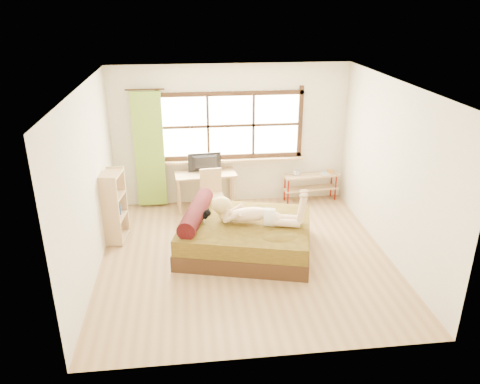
{
  "coord_description": "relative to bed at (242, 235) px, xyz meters",
  "views": [
    {
      "loc": [
        -0.83,
        -6.4,
        3.81
      ],
      "look_at": [
        -0.06,
        0.2,
        1.03
      ],
      "focal_mm": 35.0,
      "sensor_mm": 36.0,
      "label": 1
    }
  ],
  "objects": [
    {
      "name": "chair",
      "position": [
        -0.4,
        1.37,
        0.22
      ],
      "size": [
        0.44,
        0.44,
        0.9
      ],
      "rotation": [
        0.0,
        0.0,
        0.09
      ],
      "color": "tan",
      "rests_on": "floor"
    },
    {
      "name": "cup",
      "position": [
        1.3,
        1.86,
        0.32
      ],
      "size": [
        0.15,
        0.15,
        0.11
      ],
      "primitive_type": "imported",
      "rotation": [
        0.0,
        0.0,
        0.11
      ],
      "color": "gray",
      "rests_on": "pipe_shelf"
    },
    {
      "name": "wall_back",
      "position": [
        0.02,
        2.04,
        1.07
      ],
      "size": [
        4.5,
        0.0,
        4.5
      ],
      "primitive_type": "plane",
      "rotation": [
        1.57,
        0.0,
        0.0
      ],
      "color": "silver",
      "rests_on": "floor"
    },
    {
      "name": "curtain",
      "position": [
        -1.53,
        1.92,
        0.87
      ],
      "size": [
        0.55,
        0.1,
        2.2
      ],
      "primitive_type": "cube",
      "color": "#679B2A",
      "rests_on": "wall_back"
    },
    {
      "name": "wall_right",
      "position": [
        2.27,
        -0.21,
        1.07
      ],
      "size": [
        0.0,
        4.5,
        4.5
      ],
      "primitive_type": "plane",
      "rotation": [
        1.57,
        0.0,
        -1.57
      ],
      "color": "silver",
      "rests_on": "floor"
    },
    {
      "name": "wall_front",
      "position": [
        0.02,
        -2.46,
        1.07
      ],
      "size": [
        4.5,
        0.0,
        4.5
      ],
      "primitive_type": "plane",
      "rotation": [
        -1.57,
        0.0,
        0.0
      ],
      "color": "silver",
      "rests_on": "floor"
    },
    {
      "name": "woman",
      "position": [
        0.2,
        -0.06,
        0.54
      ],
      "size": [
        1.49,
        0.75,
        0.61
      ],
      "primitive_type": null,
      "rotation": [
        0.0,
        0.0,
        -0.25
      ],
      "color": "beige",
      "rests_on": "bed"
    },
    {
      "name": "bed",
      "position": [
        0.0,
        0.0,
        0.0
      ],
      "size": [
        2.39,
        2.09,
        0.78
      ],
      "rotation": [
        0.0,
        0.0,
        -0.25
      ],
      "color": "black",
      "rests_on": "floor"
    },
    {
      "name": "pipe_shelf",
      "position": [
        1.61,
        1.86,
        0.12
      ],
      "size": [
        1.12,
        0.39,
        0.62
      ],
      "rotation": [
        0.0,
        0.0,
        0.11
      ],
      "color": "tan",
      "rests_on": "floor"
    },
    {
      "name": "floor",
      "position": [
        0.02,
        -0.21,
        -0.28
      ],
      "size": [
        4.5,
        4.5,
        0.0
      ],
      "primitive_type": "plane",
      "color": "#9E754C",
      "rests_on": "ground"
    },
    {
      "name": "monitor",
      "position": [
        -0.5,
        1.79,
        0.62
      ],
      "size": [
        0.64,
        0.14,
        0.36
      ],
      "primitive_type": "imported",
      "rotation": [
        0.0,
        0.0,
        3.23
      ],
      "color": "black",
      "rests_on": "desk"
    },
    {
      "name": "kitten",
      "position": [
        -0.67,
        0.09,
        0.36
      ],
      "size": [
        0.33,
        0.2,
        0.24
      ],
      "primitive_type": null,
      "rotation": [
        0.0,
        0.0,
        -0.25
      ],
      "color": "black",
      "rests_on": "bed"
    },
    {
      "name": "book",
      "position": [
        1.8,
        1.86,
        0.28
      ],
      "size": [
        0.19,
        0.25,
        0.02
      ],
      "primitive_type": "imported",
      "rotation": [
        0.0,
        0.0,
        0.11
      ],
      "color": "gray",
      "rests_on": "pipe_shelf"
    },
    {
      "name": "desk",
      "position": [
        -0.5,
        1.74,
        0.35
      ],
      "size": [
        1.19,
        0.62,
        0.72
      ],
      "rotation": [
        0.0,
        0.0,
        0.09
      ],
      "color": "tan",
      "rests_on": "floor"
    },
    {
      "name": "window",
      "position": [
        0.02,
        2.01,
        1.23
      ],
      "size": [
        2.8,
        0.16,
        1.46
      ],
      "color": "#FFEDBF",
      "rests_on": "wall_back"
    },
    {
      "name": "bookshelf",
      "position": [
        -2.06,
        0.6,
        0.34
      ],
      "size": [
        0.37,
        0.56,
        1.21
      ],
      "rotation": [
        0.0,
        0.0,
        -0.14
      ],
      "color": "tan",
      "rests_on": "floor"
    },
    {
      "name": "wall_left",
      "position": [
        -2.23,
        -0.21,
        1.07
      ],
      "size": [
        0.0,
        4.5,
        4.5
      ],
      "primitive_type": "plane",
      "rotation": [
        1.57,
        0.0,
        1.57
      ],
      "color": "silver",
      "rests_on": "floor"
    },
    {
      "name": "ceiling",
      "position": [
        0.02,
        -0.21,
        2.42
      ],
      "size": [
        4.5,
        4.5,
        0.0
      ],
      "primitive_type": "plane",
      "rotation": [
        3.14,
        0.0,
        0.0
      ],
      "color": "white",
      "rests_on": "wall_back"
    }
  ]
}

